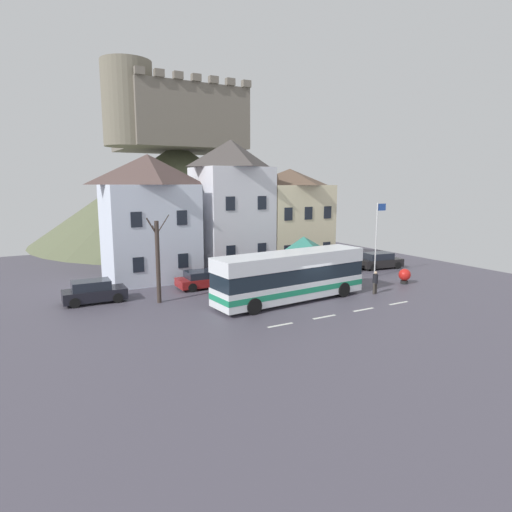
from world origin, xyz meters
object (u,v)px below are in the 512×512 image
at_px(bus_shelter, 303,246).
at_px(parked_car_03, 206,279).
at_px(townhouse_02, 289,217).
at_px(harbour_buoy, 405,275).
at_px(parked_car_00, 94,292).
at_px(bare_tree_00, 158,260).
at_px(pedestrian_01, 326,275).
at_px(flagpole, 377,234).
at_px(parked_car_02, 379,261).
at_px(pedestrian_00, 375,282).
at_px(hilltop_castle, 178,186).
at_px(townhouse_00, 150,218).
at_px(pedestrian_02, 352,270).
at_px(townhouse_01, 231,207).
at_px(transit_bus, 291,277).
at_px(public_bench, 290,273).
at_px(parked_car_01, 338,266).

bearing_deg(bus_shelter, parked_car_03, 155.44).
height_order(townhouse_02, harbour_buoy, townhouse_02).
xyz_separation_m(parked_car_00, parked_car_03, (7.89, 0.32, -0.08)).
bearing_deg(bare_tree_00, pedestrian_01, -7.23).
bearing_deg(bus_shelter, flagpole, -2.79).
relative_size(parked_car_02, pedestrian_00, 2.62).
height_order(hilltop_castle, bare_tree_00, hilltop_castle).
bearing_deg(flagpole, pedestrian_00, -134.67).
bearing_deg(pedestrian_00, bus_shelter, 123.08).
xyz_separation_m(hilltop_castle, bare_tree_00, (-11.52, -28.91, -4.44)).
distance_m(townhouse_00, townhouse_02, 13.33).
relative_size(townhouse_00, pedestrian_02, 6.14).
distance_m(townhouse_00, pedestrian_02, 16.24).
relative_size(pedestrian_02, bare_tree_00, 0.28).
bearing_deg(bare_tree_00, parked_car_00, 150.63).
bearing_deg(townhouse_00, townhouse_02, 1.48).
distance_m(parked_car_00, bare_tree_00, 4.70).
relative_size(townhouse_01, hilltop_castle, 0.30).
bearing_deg(parked_car_03, townhouse_02, 25.88).
relative_size(transit_bus, bus_shelter, 2.92).
bearing_deg(townhouse_01, townhouse_00, -179.04).
xyz_separation_m(townhouse_02, public_bench, (-3.48, -5.37, -3.99)).
xyz_separation_m(townhouse_02, parked_car_01, (1.39, -5.57, -3.82)).
bearing_deg(transit_bus, pedestrian_00, -16.28).
bearing_deg(harbour_buoy, townhouse_01, 130.16).
relative_size(townhouse_02, bus_shelter, 2.39).
height_order(townhouse_00, townhouse_02, townhouse_00).
distance_m(harbour_buoy, bare_tree_00, 18.54).
relative_size(parked_car_02, pedestrian_02, 2.62).
bearing_deg(hilltop_castle, bus_shelter, -91.30).
distance_m(parked_car_03, pedestrian_02, 11.24).
bearing_deg(flagpole, bare_tree_00, 176.84).
bearing_deg(parked_car_01, parked_car_02, 168.98).
bearing_deg(hilltop_castle, pedestrian_01, -88.56).
xyz_separation_m(parked_car_02, pedestrian_01, (-8.50, -3.07, 0.15)).
xyz_separation_m(transit_bus, bare_tree_00, (-7.60, 3.85, 1.17)).
height_order(parked_car_01, pedestrian_00, pedestrian_00).
distance_m(hilltop_castle, harbour_buoy, 34.15).
bearing_deg(townhouse_00, pedestrian_00, -44.56).
bearing_deg(parked_car_03, parked_car_01, -2.12).
xyz_separation_m(flagpole, harbour_buoy, (0.09, -2.98, -2.91)).
distance_m(hilltop_castle, public_bench, 27.84).
bearing_deg(harbour_buoy, townhouse_00, 146.48).
height_order(parked_car_02, flagpole, flagpole).
bearing_deg(transit_bus, bare_tree_00, 148.65).
height_order(pedestrian_02, public_bench, pedestrian_02).
xyz_separation_m(townhouse_01, hilltop_castle, (2.85, 21.85, 1.61)).
bearing_deg(transit_bus, townhouse_02, 52.56).
xyz_separation_m(pedestrian_00, bare_tree_00, (-13.78, 5.14, 1.93)).
distance_m(parked_car_02, pedestrian_02, 6.86).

